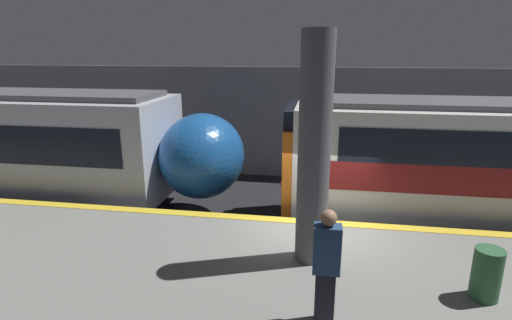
% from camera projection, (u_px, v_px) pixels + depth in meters
% --- Properties ---
extents(ground_plane, '(120.00, 120.00, 0.00)m').
position_uv_depth(ground_plane, '(318.00, 261.00, 9.56)').
color(ground_plane, black).
extents(platform, '(40.00, 4.65, 1.09)m').
position_uv_depth(platform, '(318.00, 300.00, 7.21)').
color(platform, slate).
rests_on(platform, ground).
extents(station_rear_barrier, '(50.00, 0.15, 4.27)m').
position_uv_depth(station_rear_barrier, '(323.00, 124.00, 15.22)').
color(station_rear_barrier, gray).
rests_on(station_rear_barrier, ground).
extents(support_pillar_near, '(0.58, 0.58, 4.17)m').
position_uv_depth(support_pillar_near, '(314.00, 152.00, 7.03)').
color(support_pillar_near, '#56565B').
rests_on(support_pillar_near, platform).
extents(person_waiting, '(0.38, 0.24, 1.75)m').
position_uv_depth(person_waiting, '(326.00, 264.00, 5.58)').
color(person_waiting, black).
rests_on(person_waiting, platform).
extents(trash_bin, '(0.44, 0.44, 0.85)m').
position_uv_depth(trash_bin, '(487.00, 274.00, 6.26)').
color(trash_bin, '#2D5B38').
rests_on(trash_bin, platform).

